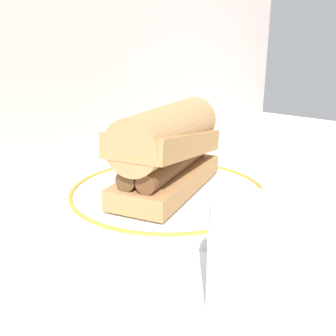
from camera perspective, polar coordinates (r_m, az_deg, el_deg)
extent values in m
plane|color=silver|center=(0.52, 3.45, -5.00)|extent=(1.50, 1.50, 0.00)
cylinder|color=white|center=(0.53, 0.00, -4.03)|extent=(0.30, 0.30, 0.01)
torus|color=#B29333|center=(0.53, 0.00, -3.42)|extent=(0.27, 0.27, 0.01)
cube|color=tan|center=(0.52, 0.00, -1.78)|extent=(0.22, 0.14, 0.03)
cylinder|color=brown|center=(0.51, 1.36, 0.74)|extent=(0.19, 0.09, 0.03)
cylinder|color=brown|center=(0.52, -1.33, 1.09)|extent=(0.19, 0.09, 0.03)
cube|color=tan|center=(0.51, 0.00, 3.91)|extent=(0.22, 0.15, 0.06)
cylinder|color=tan|center=(0.50, 0.00, 5.57)|extent=(0.22, 0.13, 0.07)
cylinder|color=silver|center=(0.30, 12.11, -13.37)|extent=(0.06, 0.06, 0.09)
cylinder|color=gold|center=(0.32, 11.81, -17.25)|extent=(0.06, 0.06, 0.04)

